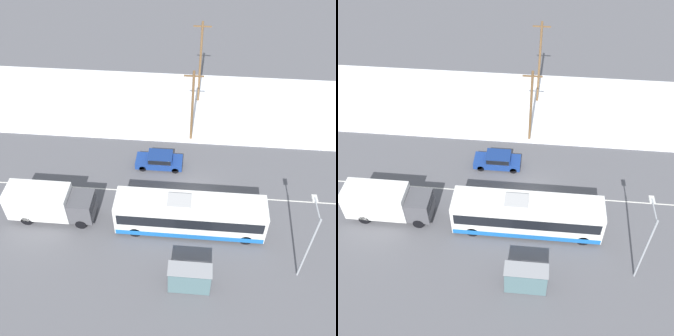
% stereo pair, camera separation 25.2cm
% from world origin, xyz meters
% --- Properties ---
extents(ground_plane, '(120.00, 120.00, 0.00)m').
position_xyz_m(ground_plane, '(0.00, 0.00, 0.00)').
color(ground_plane, '#56565B').
extents(snow_lot, '(80.00, 12.82, 0.12)m').
position_xyz_m(snow_lot, '(0.00, 13.32, 0.06)').
color(snow_lot, white).
rests_on(snow_lot, ground_plane).
extents(lane_marking_center, '(60.00, 0.12, 0.00)m').
position_xyz_m(lane_marking_center, '(0.00, 0.00, 0.00)').
color(lane_marking_center, silver).
rests_on(lane_marking_center, ground_plane).
extents(city_bus, '(11.67, 2.57, 3.34)m').
position_xyz_m(city_bus, '(-0.12, -3.61, 1.63)').
color(city_bus, white).
rests_on(city_bus, ground_plane).
extents(box_truck, '(6.98, 2.30, 3.02)m').
position_xyz_m(box_truck, '(-11.52, -3.34, 1.67)').
color(box_truck, silver).
rests_on(box_truck, ground_plane).
extents(sedan_car, '(4.33, 1.80, 1.44)m').
position_xyz_m(sedan_car, '(-3.23, 3.37, 0.79)').
color(sedan_car, navy).
rests_on(sedan_car, ground_plane).
extents(pedestrian_at_stop, '(0.66, 0.29, 1.84)m').
position_xyz_m(pedestrian_at_stop, '(-0.72, -8.02, 1.13)').
color(pedestrian_at_stop, '#23232D').
rests_on(pedestrian_at_stop, ground_plane).
extents(bus_shelter, '(3.04, 1.20, 2.40)m').
position_xyz_m(bus_shelter, '(0.11, -9.17, 1.68)').
color(bus_shelter, gray).
rests_on(bus_shelter, ground_plane).
extents(streetlamp, '(0.36, 2.29, 6.51)m').
position_xyz_m(streetlamp, '(8.00, -6.74, 4.16)').
color(streetlamp, '#9EA3A8').
rests_on(streetlamp, ground_plane).
extents(utility_pole_roadside, '(1.80, 0.24, 7.80)m').
position_xyz_m(utility_pole_roadside, '(-0.50, 7.54, 4.08)').
color(utility_pole_roadside, brown).
rests_on(utility_pole_roadside, ground_plane).
extents(utility_pole_snowlot, '(1.80, 0.24, 9.30)m').
position_xyz_m(utility_pole_snowlot, '(0.02, 14.32, 4.84)').
color(utility_pole_snowlot, brown).
rests_on(utility_pole_snowlot, ground_plane).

